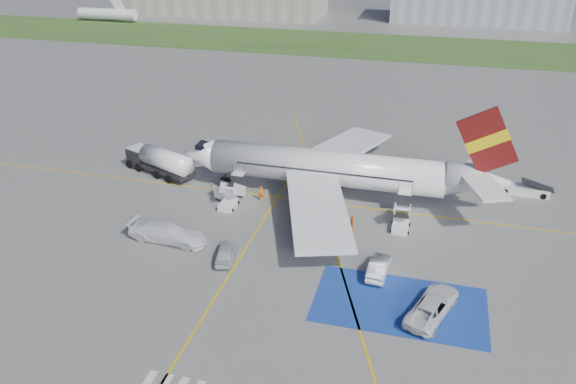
% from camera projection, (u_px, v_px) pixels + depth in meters
% --- Properties ---
extents(ground, '(400.00, 400.00, 0.00)m').
position_uv_depth(ground, '(294.00, 261.00, 51.85)').
color(ground, '#60605E').
rests_on(ground, ground).
extents(grass_strip, '(400.00, 30.00, 0.01)m').
position_uv_depth(grass_strip, '(393.00, 47.00, 133.91)').
color(grass_strip, '#2D4C1E').
rests_on(grass_strip, ground).
extents(taxiway_line_main, '(120.00, 0.20, 0.01)m').
position_uv_depth(taxiway_line_main, '(321.00, 203.00, 62.22)').
color(taxiway_line_main, gold).
rests_on(taxiway_line_main, ground).
extents(taxiway_line_cross, '(0.20, 60.00, 0.01)m').
position_uv_depth(taxiway_line_cross, '(201.00, 320.00, 44.37)').
color(taxiway_line_cross, gold).
rests_on(taxiway_line_cross, ground).
extents(taxiway_line_diag, '(20.71, 56.45, 0.01)m').
position_uv_depth(taxiway_line_diag, '(321.00, 203.00, 62.22)').
color(taxiway_line_diag, gold).
rests_on(taxiway_line_diag, ground).
extents(staging_box, '(14.00, 8.00, 0.01)m').
position_uv_depth(staging_box, '(400.00, 304.00, 46.09)').
color(staging_box, navy).
rests_on(staging_box, ground).
extents(terminal_centre, '(48.00, 18.00, 12.00)m').
position_uv_depth(terminal_centre, '(478.00, 1.00, 161.17)').
color(terminal_centre, gray).
rests_on(terminal_centre, ground).
extents(airliner, '(36.81, 32.95, 11.92)m').
position_uv_depth(airliner, '(339.00, 169.00, 62.08)').
color(airliner, silver).
rests_on(airliner, ground).
extents(airstairs_fwd, '(1.90, 5.20, 3.60)m').
position_uv_depth(airstairs_fwd, '(230.00, 201.00, 61.29)').
color(airstairs_fwd, silver).
rests_on(airstairs_fwd, ground).
extents(airstairs_aft, '(1.90, 5.20, 3.60)m').
position_uv_depth(airstairs_aft, '(401.00, 222.00, 57.02)').
color(airstairs_aft, silver).
rests_on(airstairs_aft, ground).
extents(fuel_tanker, '(10.07, 6.15, 3.36)m').
position_uv_depth(fuel_tanker, '(160.00, 163.00, 68.43)').
color(fuel_tanker, black).
rests_on(fuel_tanker, ground).
extents(gpu_cart, '(2.60, 2.17, 1.87)m').
position_uv_depth(gpu_cart, '(225.00, 193.00, 62.57)').
color(gpu_cart, silver).
rests_on(gpu_cart, ground).
extents(belt_loader, '(5.90, 2.36, 1.75)m').
position_uv_depth(belt_loader, '(524.00, 190.00, 64.02)').
color(belt_loader, silver).
rests_on(belt_loader, ground).
extents(car_silver_a, '(2.66, 4.65, 1.49)m').
position_uv_depth(car_silver_a, '(226.00, 252.00, 51.80)').
color(car_silver_a, '#B9BCC1').
rests_on(car_silver_a, ground).
extents(car_silver_b, '(1.87, 4.65, 1.50)m').
position_uv_depth(car_silver_b, '(379.00, 267.00, 49.64)').
color(car_silver_b, silver).
rests_on(car_silver_b, ground).
extents(van_white_a, '(4.11, 5.85, 2.00)m').
position_uv_depth(van_white_a, '(433.00, 303.00, 44.63)').
color(van_white_a, silver).
rests_on(van_white_a, ground).
extents(van_white_b, '(6.24, 2.87, 2.39)m').
position_uv_depth(van_white_b, '(167.00, 230.00, 54.49)').
color(van_white_b, white).
rests_on(van_white_b, ground).
extents(crew_fwd, '(0.69, 0.54, 1.68)m').
position_uv_depth(crew_fwd, '(261.00, 193.00, 62.38)').
color(crew_fwd, '#FD640D').
rests_on(crew_fwd, ground).
extents(crew_nose, '(0.79, 0.94, 1.70)m').
position_uv_depth(crew_nose, '(235.00, 190.00, 63.21)').
color(crew_nose, orange).
rests_on(crew_nose, ground).
extents(crew_aft, '(0.72, 1.03, 1.62)m').
position_uv_depth(crew_aft, '(352.00, 223.00, 56.44)').
color(crew_aft, '#F9600D').
rests_on(crew_aft, ground).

